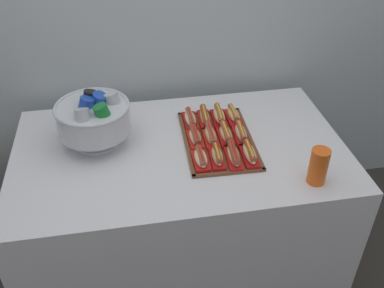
% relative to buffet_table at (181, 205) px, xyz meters
% --- Properties ---
extents(ground_plane, '(10.00, 10.00, 0.00)m').
position_rel_buffet_table_xyz_m(ground_plane, '(0.00, 0.00, -0.42)').
color(ground_plane, '#38332D').
extents(back_wall, '(6.00, 0.10, 2.60)m').
position_rel_buffet_table_xyz_m(back_wall, '(0.00, 0.61, 0.88)').
color(back_wall, '#B2BCC1').
rests_on(back_wall, ground_plane).
extents(buffet_table, '(1.58, 0.93, 0.80)m').
position_rel_buffet_table_xyz_m(buffet_table, '(0.00, 0.00, 0.00)').
color(buffet_table, silver).
rests_on(buffet_table, ground_plane).
extents(serving_tray, '(0.34, 0.53, 0.01)m').
position_rel_buffet_table_xyz_m(serving_tray, '(0.19, 0.02, 0.38)').
color(serving_tray, brown).
rests_on(serving_tray, buffet_table).
extents(hot_dog_0, '(0.07, 0.15, 0.06)m').
position_rel_buffet_table_xyz_m(hot_dog_0, '(0.07, -0.14, 0.41)').
color(hot_dog_0, red).
rests_on(hot_dog_0, serving_tray).
extents(hot_dog_1, '(0.07, 0.16, 0.06)m').
position_rel_buffet_table_xyz_m(hot_dog_1, '(0.15, -0.14, 0.41)').
color(hot_dog_1, red).
rests_on(hot_dog_1, serving_tray).
extents(hot_dog_2, '(0.07, 0.19, 0.06)m').
position_rel_buffet_table_xyz_m(hot_dog_2, '(0.22, -0.14, 0.41)').
color(hot_dog_2, red).
rests_on(hot_dog_2, serving_tray).
extents(hot_dog_3, '(0.07, 0.18, 0.06)m').
position_rel_buffet_table_xyz_m(hot_dog_3, '(0.30, -0.14, 0.41)').
color(hot_dog_3, '#B21414').
rests_on(hot_dog_3, serving_tray).
extents(hot_dog_4, '(0.07, 0.16, 0.06)m').
position_rel_buffet_table_xyz_m(hot_dog_4, '(0.08, 0.03, 0.41)').
color(hot_dog_4, red).
rests_on(hot_dog_4, serving_tray).
extents(hot_dog_5, '(0.07, 0.18, 0.06)m').
position_rel_buffet_table_xyz_m(hot_dog_5, '(0.15, 0.02, 0.41)').
color(hot_dog_5, red).
rests_on(hot_dog_5, serving_tray).
extents(hot_dog_6, '(0.07, 0.17, 0.06)m').
position_rel_buffet_table_xyz_m(hot_dog_6, '(0.23, 0.02, 0.41)').
color(hot_dog_6, red).
rests_on(hot_dog_6, serving_tray).
extents(hot_dog_7, '(0.07, 0.18, 0.06)m').
position_rel_buffet_table_xyz_m(hot_dog_7, '(0.30, 0.02, 0.41)').
color(hot_dog_7, red).
rests_on(hot_dog_7, serving_tray).
extents(hot_dog_8, '(0.07, 0.17, 0.06)m').
position_rel_buffet_table_xyz_m(hot_dog_8, '(0.08, 0.19, 0.41)').
color(hot_dog_8, '#B21414').
rests_on(hot_dog_8, serving_tray).
extents(hot_dog_9, '(0.07, 0.19, 0.06)m').
position_rel_buffet_table_xyz_m(hot_dog_9, '(0.16, 0.19, 0.41)').
color(hot_dog_9, red).
rests_on(hot_dog_9, serving_tray).
extents(hot_dog_10, '(0.08, 0.17, 0.06)m').
position_rel_buffet_table_xyz_m(hot_dog_10, '(0.23, 0.19, 0.42)').
color(hot_dog_10, '#B21414').
rests_on(hot_dog_10, serving_tray).
extents(hot_dog_11, '(0.07, 0.16, 0.06)m').
position_rel_buffet_table_xyz_m(hot_dog_11, '(0.31, 0.19, 0.41)').
color(hot_dog_11, red).
rests_on(hot_dog_11, serving_tray).
extents(punch_bowl, '(0.35, 0.35, 0.26)m').
position_rel_buffet_table_xyz_m(punch_bowl, '(-0.39, 0.10, 0.53)').
color(punch_bowl, silver).
rests_on(punch_bowl, buffet_table).
extents(cup_stack, '(0.08, 0.08, 0.17)m').
position_rel_buffet_table_xyz_m(cup_stack, '(0.54, -0.34, 0.46)').
color(cup_stack, '#EA5B19').
rests_on(cup_stack, buffet_table).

